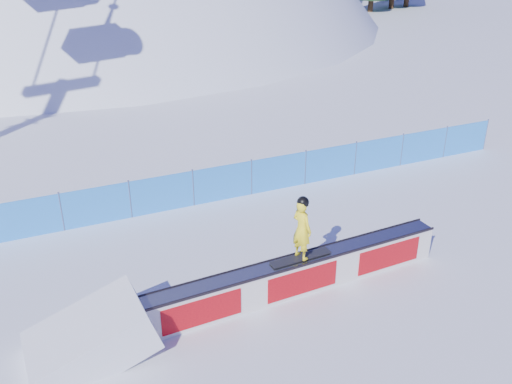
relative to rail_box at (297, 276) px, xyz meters
name	(u,v)px	position (x,y,z in m)	size (l,w,h in m)	color
ground	(285,270)	(0.14, 0.95, -0.47)	(160.00, 160.00, 0.00)	white
snow_hill	(95,206)	(0.14, 42.95, -18.47)	(64.00, 64.00, 64.00)	white
safety_fence	(223,183)	(0.14, 5.45, 0.13)	(22.05, 0.05, 1.30)	#2B8AF3
rail_box	(297,276)	(0.00, 0.00, 0.00)	(7.97, 0.92, 0.95)	silver
snow_ramp	(94,354)	(-4.96, -0.23, -0.47)	(2.48, 1.66, 0.93)	white
snowboarder	(302,229)	(0.07, 0.00, 1.29)	(1.58, 0.64, 1.64)	black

